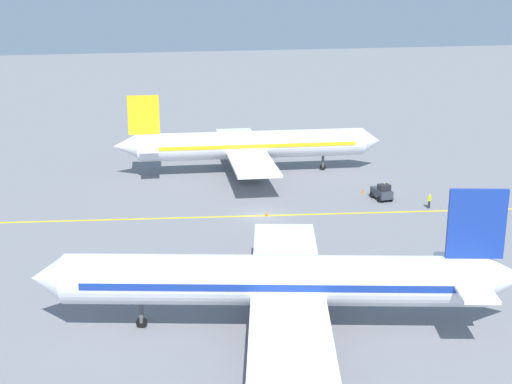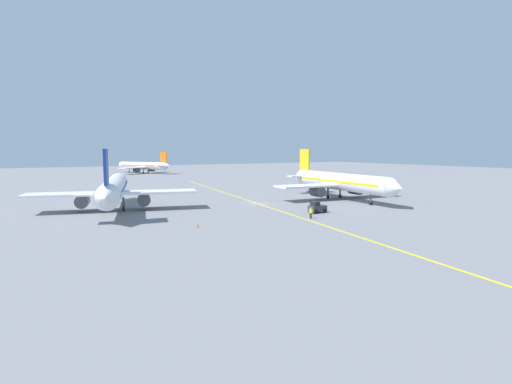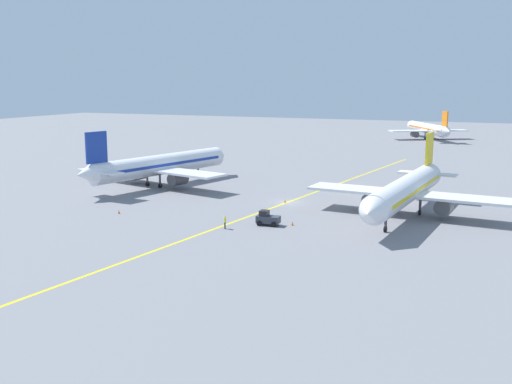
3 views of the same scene
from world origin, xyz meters
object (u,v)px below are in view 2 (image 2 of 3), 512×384
baggage_tug_dark (317,207)px  traffic_cone_by_wingtip (258,202)px  airplane_adjacent_stand (339,182)px  airplane_distant_taxiing (143,166)px  traffic_cone_mid_apron (197,225)px  traffic_cone_near_nose (327,209)px  airplane_at_gate (114,189)px  ground_crew_worker (311,213)px

baggage_tug_dark → traffic_cone_by_wingtip: 14.84m
airplane_adjacent_stand → airplane_distant_taxiing: (-11.89, 115.53, -0.37)m
airplane_adjacent_stand → traffic_cone_mid_apron: airplane_adjacent_stand is taller
traffic_cone_by_wingtip → airplane_distant_taxiing: bearing=86.6°
baggage_tug_dark → traffic_cone_mid_apron: baggage_tug_dark is taller
baggage_tug_dark → traffic_cone_near_nose: size_ratio=5.63×
airplane_adjacent_stand → baggage_tug_dark: (-15.64, -12.38, -2.81)m
traffic_cone_by_wingtip → airplane_at_gate: bearing=168.3°
airplane_at_gate → airplane_distant_taxiing: (32.45, 108.06, -0.37)m
baggage_tug_dark → traffic_cone_near_nose: baggage_tug_dark is taller
airplane_adjacent_stand → baggage_tug_dark: size_ratio=11.47×
baggage_tug_dark → ground_crew_worker: baggage_tug_dark is taller
airplane_at_gate → traffic_cone_mid_apron: airplane_at_gate is taller
airplane_at_gate → airplane_distant_taxiing: bearing=73.3°
airplane_at_gate → traffic_cone_by_wingtip: bearing=-11.7°
airplane_distant_taxiing → baggage_tug_dark: airplane_distant_taxiing is taller
baggage_tug_dark → airplane_at_gate: bearing=145.3°
airplane_adjacent_stand → airplane_distant_taxiing: size_ratio=1.22×
traffic_cone_by_wingtip → baggage_tug_dark: bearing=-78.5°
airplane_at_gate → ground_crew_worker: bearing=-44.1°
ground_crew_worker → airplane_distant_taxiing: bearing=86.5°
airplane_at_gate → ground_crew_worker: airplane_at_gate is taller
airplane_adjacent_stand → traffic_cone_by_wingtip: 19.03m
airplane_distant_taxiing → traffic_cone_mid_apron: airplane_distant_taxiing is taller
ground_crew_worker → traffic_cone_by_wingtip: (1.32, 18.39, -0.63)m
airplane_distant_taxiing → traffic_cone_mid_apron: size_ratio=52.85×
ground_crew_worker → traffic_cone_by_wingtip: size_ratio=3.05×
airplane_distant_taxiing → airplane_at_gate: bearing=-106.7°
airplane_at_gate → traffic_cone_mid_apron: 22.98m
airplane_distant_taxiing → traffic_cone_by_wingtip: size_ratio=52.85×
traffic_cone_mid_apron → traffic_cone_by_wingtip: bearing=40.8°
airplane_adjacent_stand → baggage_tug_dark: bearing=-141.6°
airplane_distant_taxiing → ground_crew_worker: (-8.02, -131.77, -2.43)m
traffic_cone_near_nose → traffic_cone_mid_apron: (-24.95, -2.98, 0.00)m
airplane_distant_taxiing → traffic_cone_mid_apron: bearing=-101.2°
airplane_at_gate → ground_crew_worker: size_ratio=20.91×
ground_crew_worker → traffic_cone_by_wingtip: ground_crew_worker is taller
airplane_distant_taxiing → ground_crew_worker: 132.04m
airplane_distant_taxiing → airplane_adjacent_stand: bearing=-84.1°
airplane_adjacent_stand → traffic_cone_near_nose: airplane_adjacent_stand is taller
airplane_adjacent_stand → traffic_cone_near_nose: (-12.62, -11.24, -3.43)m
airplane_adjacent_stand → traffic_cone_mid_apron: bearing=-159.3°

